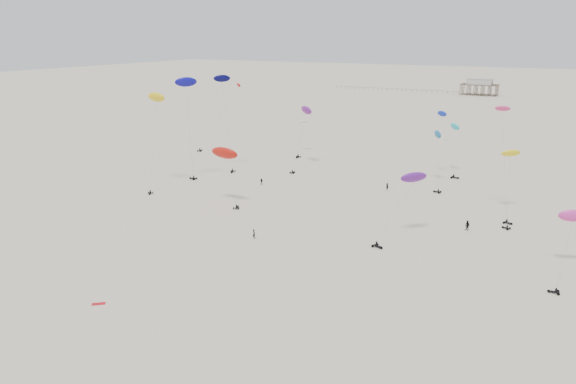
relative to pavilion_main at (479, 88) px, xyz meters
The scene contains 22 objects.
ground_plane 150.39m from the pavilion_main, 86.19° to the right, with size 900.00×900.00×0.00m, color beige.
pavilion_main is the anchor object (origin of this frame).
pier_fence 52.11m from the pavilion_main, behind, with size 80.20×0.20×1.50m.
rig_0 209.57m from the pavilion_main, 102.24° to the right, with size 8.55×16.23×23.71m.
rig_1 236.69m from the pavilion_main, 78.95° to the right, with size 5.33×16.55×17.42m.
rig_2 201.03m from the pavilion_main, 95.24° to the right, with size 5.69×12.73×13.15m.
rig_3 229.63m from the pavilion_main, 96.85° to the right, with size 8.12×6.90×25.27m.
rig_4 251.10m from the pavilion_main, 97.48° to the right, with size 8.01×11.53×23.06m.
rig_5 209.15m from the pavilion_main, 82.48° to the right, with size 8.05×5.95×16.63m.
rig_6 264.40m from the pavilion_main, 77.37° to the right, with size 4.96×15.17×14.61m.
rig_7 242.81m from the pavilion_main, 97.01° to the right, with size 5.07×5.17×25.53m.
rig_8 239.07m from the pavilion_main, 79.28° to the right, with size 6.98×11.61×22.54m.
rig_10 205.44m from the pavilion_main, 82.63° to the right, with size 8.89×14.18×16.19m.
rig_11 257.47m from the pavilion_main, 83.08° to the right, with size 6.68×14.05×13.94m.
rig_12 253.84m from the pavilion_main, 92.20° to the right, with size 9.39×6.11×12.84m.
rig_13 213.09m from the pavilion_main, 92.91° to the right, with size 5.86×15.88×18.36m.
rig_14 217.60m from the pavilion_main, 82.93° to the right, with size 6.19×14.22×15.56m.
spectator_0 270.40m from the pavilion_main, 88.42° to the right, with size 0.75×0.52×2.06m, color black.
spectator_1 251.24m from the pavilion_main, 80.69° to the right, with size 1.12×0.65×2.29m, color black.
spectator_2 237.70m from the pavilion_main, 92.51° to the right, with size 1.12×0.60×1.89m, color black.
spectator_3 228.26m from the pavilion_main, 85.40° to the right, with size 0.73×0.50×2.00m, color black.
grounded_kite_b 302.12m from the pavilion_main, 89.65° to the right, with size 1.80×0.70×0.07m, color #BA0B18.
Camera 1 is at (47.45, -1.52, 35.83)m, focal length 35.00 mm.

